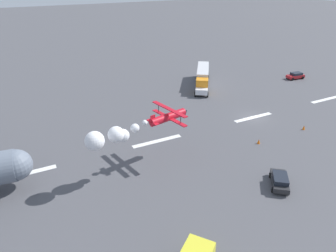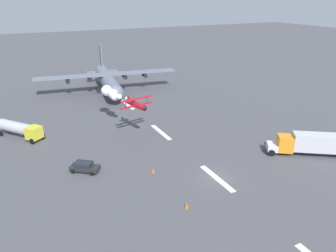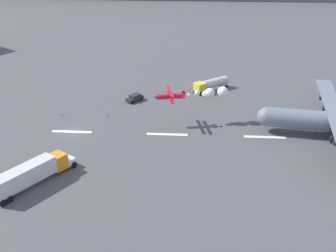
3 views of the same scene
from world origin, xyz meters
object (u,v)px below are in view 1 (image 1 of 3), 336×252
object	(u,v)px
semi_truck_orange	(203,76)
traffic_cone_near	(304,128)
stunt_biplane_red	(125,131)
followme_car_yellow	(296,75)
airport_staff_sedan	(280,180)
traffic_cone_far	(259,141)

from	to	relation	value
semi_truck_orange	traffic_cone_near	distance (m)	26.32
stunt_biplane_red	followme_car_yellow	world-z (taller)	stunt_biplane_red
stunt_biplane_red	airport_staff_sedan	size ratio (longest dim) A/B	3.35
semi_truck_orange	traffic_cone_far	world-z (taller)	semi_truck_orange
traffic_cone_near	semi_truck_orange	bearing A→B (deg)	-83.42
stunt_biplane_red	airport_staff_sedan	bearing A→B (deg)	146.31
airport_staff_sedan	traffic_cone_near	size ratio (longest dim) A/B	5.94
followme_car_yellow	airport_staff_sedan	world-z (taller)	same
traffic_cone_far	semi_truck_orange	bearing A→B (deg)	-104.37
stunt_biplane_red	semi_truck_orange	bearing A→B (deg)	-137.38
stunt_biplane_red	followme_car_yellow	distance (m)	53.32
traffic_cone_near	stunt_biplane_red	bearing A→B (deg)	-2.24
followme_car_yellow	traffic_cone_near	bearing A→B (deg)	45.51
traffic_cone_near	traffic_cone_far	xyz separation A→B (m)	(9.74, 0.19, 0.00)
semi_truck_orange	traffic_cone_near	world-z (taller)	semi_truck_orange
airport_staff_sedan	traffic_cone_near	distance (m)	17.21
traffic_cone_near	traffic_cone_far	bearing A→B (deg)	1.13
semi_truck_orange	traffic_cone_near	xyz separation A→B (m)	(-3.01, 26.09, -1.75)
followme_car_yellow	traffic_cone_near	xyz separation A→B (m)	(19.54, 19.89, -0.44)
traffic_cone_far	airport_staff_sedan	bearing A→B (deg)	61.85
semi_truck_orange	airport_staff_sedan	size ratio (longest dim) A/B	3.08
airport_staff_sedan	traffic_cone_far	world-z (taller)	airport_staff_sedan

